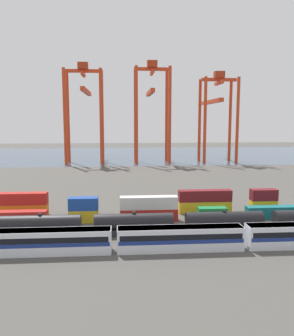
{
  "coord_description": "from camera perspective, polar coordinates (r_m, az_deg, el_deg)",
  "views": [
    {
      "loc": [
        -5.99,
        -77.96,
        21.02
      ],
      "look_at": [
        0.55,
        10.3,
        8.96
      ],
      "focal_mm": 37.5,
      "sensor_mm": 36.0,
      "label": 1
    }
  ],
  "objects": [
    {
      "name": "ground_plane",
      "position": [
        119.97,
        -1.31,
        -2.33
      ],
      "size": [
        420.0,
        420.0,
        0.0
      ],
      "primitive_type": "plane",
      "color": "#4C4944"
    },
    {
      "name": "harbour_water",
      "position": [
        216.16,
        -2.63,
        2.17
      ],
      "size": [
        400.0,
        110.0,
        0.01
      ],
      "primitive_type": "cube",
      "color": "#384C60",
      "rests_on": "ground_plane"
    },
    {
      "name": "passenger_train",
      "position": [
        58.34,
        5.42,
        -11.15
      ],
      "size": [
        63.23,
        3.14,
        3.9
      ],
      "color": "silver",
      "rests_on": "ground_plane"
    },
    {
      "name": "freight_tank_row",
      "position": [
        68.4,
        12.41,
        -8.53
      ],
      "size": [
        82.53,
        2.87,
        4.33
      ],
      "color": "#232326",
      "rests_on": "ground_plane"
    },
    {
      "name": "shipping_container_0",
      "position": [
        77.34,
        -20.39,
        -7.51
      ],
      "size": [
        12.1,
        2.44,
        2.6
      ],
      "primitive_type": "cube",
      "color": "#AD211C",
      "rests_on": "ground_plane"
    },
    {
      "name": "shipping_container_1",
      "position": [
        74.72,
        -10.25,
        -7.67
      ],
      "size": [
        6.04,
        2.44,
        2.6
      ],
      "primitive_type": "cube",
      "color": "gold",
      "rests_on": "ground_plane"
    },
    {
      "name": "shipping_container_2",
      "position": [
        74.07,
        -10.29,
        -5.73
      ],
      "size": [
        6.04,
        2.44,
        2.6
      ],
      "primitive_type": "cube",
      "color": "#1C4299",
      "rests_on": "shipping_container_1"
    },
    {
      "name": "shipping_container_3",
      "position": [
        74.52,
        0.29,
        -7.58
      ],
      "size": [
        12.1,
        2.44,
        2.6
      ],
      "primitive_type": "cube",
      "color": "#AD211C",
      "rests_on": "ground_plane"
    },
    {
      "name": "shipping_container_4",
      "position": [
        73.87,
        0.29,
        -5.64
      ],
      "size": [
        12.1,
        2.44,
        2.6
      ],
      "primitive_type": "cube",
      "color": "silver",
      "rests_on": "shipping_container_3"
    },
    {
      "name": "shipping_container_5",
      "position": [
        76.76,
        10.54,
        -7.26
      ],
      "size": [
        6.04,
        2.44,
        2.6
      ],
      "primitive_type": "cube",
      "color": "#197538",
      "rests_on": "ground_plane"
    },
    {
      "name": "shipping_container_6",
      "position": [
        81.24,
        19.91,
        -6.76
      ],
      "size": [
        12.1,
        2.44,
        2.6
      ],
      "primitive_type": "cube",
      "color": "#146066",
      "rests_on": "ground_plane"
    },
    {
      "name": "shipping_container_7",
      "position": [
        83.03,
        -19.93,
        -6.45
      ],
      "size": [
        12.1,
        2.44,
        2.6
      ],
      "primitive_type": "cube",
      "color": "orange",
      "rests_on": "ground_plane"
    },
    {
      "name": "shipping_container_8",
      "position": [
        82.45,
        -20.02,
        -4.7
      ],
      "size": [
        12.1,
        2.44,
        2.6
      ],
      "primitive_type": "cube",
      "color": "#AD211C",
      "rests_on": "shipping_container_7"
    },
    {
      "name": "shipping_container_9",
      "position": [
        80.39,
        -10.33,
        -6.57
      ],
      "size": [
        6.04,
        2.44,
        2.6
      ],
      "primitive_type": "cube",
      "color": "#146066",
      "rests_on": "ground_plane"
    },
    {
      "name": "shipping_container_10",
      "position": [
        80.1,
        -0.37,
        -6.49
      ],
      "size": [
        6.04,
        2.44,
        2.6
      ],
      "primitive_type": "cube",
      "color": "gold",
      "rests_on": "ground_plane"
    },
    {
      "name": "shipping_container_11",
      "position": [
        82.17,
        9.36,
        -6.23
      ],
      "size": [
        12.1,
        2.44,
        2.6
      ],
      "primitive_type": "cube",
      "color": "gold",
      "rests_on": "ground_plane"
    },
    {
      "name": "shipping_container_12",
      "position": [
        81.59,
        9.4,
        -4.46
      ],
      "size": [
        12.1,
        2.44,
        2.6
      ],
      "primitive_type": "cube",
      "color": "maroon",
      "rests_on": "shipping_container_11"
    },
    {
      "name": "shipping_container_13",
      "position": [
        86.44,
        18.37,
        -5.83
      ],
      "size": [
        6.04,
        2.44,
        2.6
      ],
      "primitive_type": "cube",
      "color": "gold",
      "rests_on": "ground_plane"
    },
    {
      "name": "shipping_container_14",
      "position": [
        85.88,
        18.44,
        -4.14
      ],
      "size": [
        6.04,
        2.44,
        2.6
      ],
      "primitive_type": "cube",
      "color": "maroon",
      "rests_on": "shipping_container_13"
    },
    {
      "name": "gantry_crane_west",
      "position": [
        178.58,
        -10.13,
        10.41
      ],
      "size": [
        18.6,
        39.27,
        48.46
      ],
      "color": "red",
      "rests_on": "ground_plane"
    },
    {
      "name": "gantry_crane_central",
      "position": [
        177.42,
        0.77,
        10.59
      ],
      "size": [
        17.6,
        34.23,
        49.68
      ],
      "color": "red",
      "rests_on": "ground_plane"
    },
    {
      "name": "gantry_crane_east",
      "position": [
        184.21,
        11.24,
        9.52
      ],
      "size": [
        17.68,
        39.7,
        44.94
      ],
      "color": "red",
      "rests_on": "ground_plane"
    }
  ]
}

